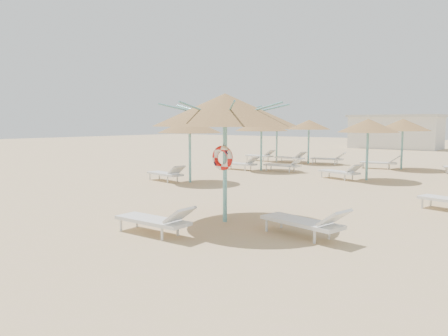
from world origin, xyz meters
The scene contains 6 objects.
ground centered at (0.00, 0.00, 0.00)m, with size 120.00×120.00×0.00m, color tan.
main_palapa centered at (0.22, 0.21, 2.83)m, with size 3.62×3.62×3.25m.
lounger_main_a centered at (-0.18, -1.78, 0.35)m, with size 2.04×0.66×0.73m.
lounger_main_b centered at (2.58, 0.10, 0.36)m, with size 2.15×1.00×0.75m.
palapa_field centered at (1.38, 11.08, 2.31)m, with size 21.46×13.57×2.72m.
service_hut centered at (-6.00, 35.00, 1.64)m, with size 8.40×4.40×3.25m.
Camera 1 is at (6.94, -8.43, 2.53)m, focal length 35.00 mm.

